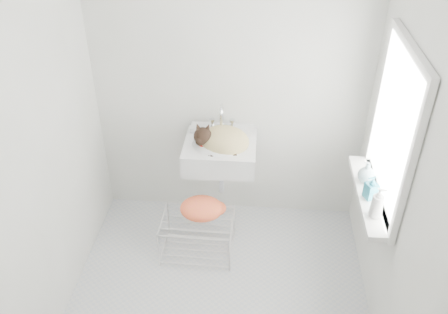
# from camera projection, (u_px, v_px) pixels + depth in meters

# --- Properties ---
(floor) EXTENTS (2.20, 2.00, 0.02)m
(floor) POSITION_uv_depth(u_px,v_px,m) (219.00, 290.00, 3.62)
(floor) COLOR silver
(floor) RESTS_ON ground
(back_wall) EXTENTS (2.20, 0.02, 2.50)m
(back_wall) POSITION_uv_depth(u_px,v_px,m) (230.00, 82.00, 3.74)
(back_wall) COLOR white
(back_wall) RESTS_ON ground
(right_wall) EXTENTS (0.02, 2.00, 2.50)m
(right_wall) POSITION_uv_depth(u_px,v_px,m) (402.00, 161.00, 2.84)
(right_wall) COLOR white
(right_wall) RESTS_ON ground
(left_wall) EXTENTS (0.02, 2.00, 2.50)m
(left_wall) POSITION_uv_depth(u_px,v_px,m) (44.00, 145.00, 2.99)
(left_wall) COLOR white
(left_wall) RESTS_ON ground
(window_glass) EXTENTS (0.01, 0.80, 1.00)m
(window_glass) POSITION_uv_depth(u_px,v_px,m) (396.00, 130.00, 2.95)
(window_glass) COLOR white
(window_glass) RESTS_ON right_wall
(window_frame) EXTENTS (0.04, 0.90, 1.10)m
(window_frame) POSITION_uv_depth(u_px,v_px,m) (393.00, 129.00, 2.95)
(window_frame) COLOR white
(window_frame) RESTS_ON right_wall
(windowsill) EXTENTS (0.16, 0.88, 0.04)m
(windowsill) POSITION_uv_depth(u_px,v_px,m) (369.00, 195.00, 3.25)
(windowsill) COLOR white
(windowsill) RESTS_ON right_wall
(sink) EXTENTS (0.57, 0.49, 0.23)m
(sink) POSITION_uv_depth(u_px,v_px,m) (220.00, 143.00, 3.75)
(sink) COLOR white
(sink) RESTS_ON back_wall
(faucet) EXTENTS (0.21, 0.14, 0.21)m
(faucet) POSITION_uv_depth(u_px,v_px,m) (222.00, 116.00, 3.82)
(faucet) COLOR silver
(faucet) RESTS_ON sink
(cat) EXTENTS (0.44, 0.37, 0.26)m
(cat) POSITION_uv_depth(u_px,v_px,m) (222.00, 140.00, 3.72)
(cat) COLOR tan
(cat) RESTS_ON sink
(wire_rack) EXTENTS (0.57, 0.40, 0.34)m
(wire_rack) POSITION_uv_depth(u_px,v_px,m) (198.00, 237.00, 3.88)
(wire_rack) COLOR silver
(wire_rack) RESTS_ON floor
(towel) EXTENTS (0.35, 0.25, 0.14)m
(towel) POSITION_uv_depth(u_px,v_px,m) (202.00, 213.00, 3.80)
(towel) COLOR orange
(towel) RESTS_ON wire_rack
(bottle_a) EXTENTS (0.09, 0.09, 0.19)m
(bottle_a) POSITION_uv_depth(u_px,v_px,m) (374.00, 216.00, 3.04)
(bottle_a) COLOR silver
(bottle_a) RESTS_ON windowsill
(bottle_b) EXTENTS (0.10, 0.10, 0.17)m
(bottle_b) POSITION_uv_depth(u_px,v_px,m) (369.00, 197.00, 3.19)
(bottle_b) COLOR teal
(bottle_b) RESTS_ON windowsill
(bottle_c) EXTENTS (0.15, 0.15, 0.15)m
(bottle_c) POSITION_uv_depth(u_px,v_px,m) (365.00, 181.00, 3.34)
(bottle_c) COLOR #A9C9D1
(bottle_c) RESTS_ON windowsill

